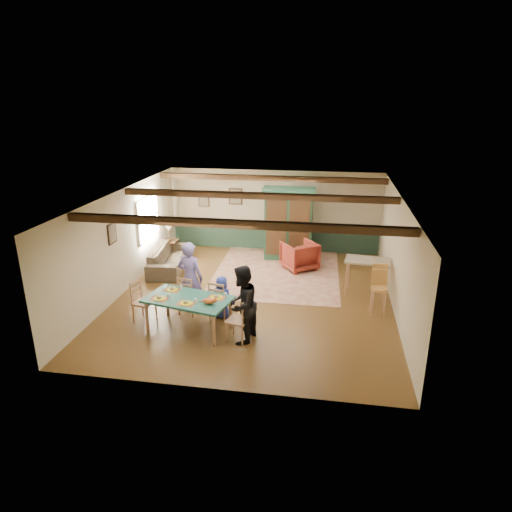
% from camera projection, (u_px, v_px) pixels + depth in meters
% --- Properties ---
extents(floor, '(8.00, 8.00, 0.00)m').
position_uv_depth(floor, '(254.00, 297.00, 11.91)').
color(floor, '#4F3316').
rests_on(floor, ground).
extents(wall_back, '(7.00, 0.02, 2.70)m').
position_uv_depth(wall_back, '(274.00, 211.00, 15.18)').
color(wall_back, beige).
rests_on(wall_back, floor).
extents(wall_left, '(0.02, 8.00, 2.70)m').
position_uv_depth(wall_left, '(123.00, 242.00, 12.00)').
color(wall_left, beige).
rests_on(wall_left, floor).
extents(wall_right, '(0.02, 8.00, 2.70)m').
position_uv_depth(wall_right, '(398.00, 256.00, 10.92)').
color(wall_right, beige).
rests_on(wall_right, floor).
extents(ceiling, '(7.00, 8.00, 0.02)m').
position_uv_depth(ceiling, '(254.00, 195.00, 11.01)').
color(ceiling, white).
rests_on(ceiling, wall_back).
extents(wainscot_back, '(6.95, 0.03, 0.90)m').
position_uv_depth(wainscot_back, '(274.00, 237.00, 15.46)').
color(wainscot_back, '#1A3124').
rests_on(wainscot_back, floor).
extents(ceiling_beam_front, '(6.95, 0.16, 0.16)m').
position_uv_depth(ceiling_beam_front, '(234.00, 224.00, 8.90)').
color(ceiling_beam_front, black).
rests_on(ceiling_beam_front, ceiling).
extents(ceiling_beam_mid, '(6.95, 0.16, 0.16)m').
position_uv_depth(ceiling_beam_mid, '(257.00, 196.00, 11.41)').
color(ceiling_beam_mid, black).
rests_on(ceiling_beam_mid, ceiling).
extents(ceiling_beam_back, '(6.95, 0.16, 0.16)m').
position_uv_depth(ceiling_beam_back, '(270.00, 178.00, 13.83)').
color(ceiling_beam_back, black).
rests_on(ceiling_beam_back, ceiling).
extents(window_left, '(0.06, 1.60, 1.30)m').
position_uv_depth(window_left, '(148.00, 218.00, 13.51)').
color(window_left, white).
rests_on(window_left, wall_left).
extents(picture_left_wall, '(0.04, 0.42, 0.52)m').
position_uv_depth(picture_left_wall, '(112.00, 233.00, 11.30)').
color(picture_left_wall, tan).
rests_on(picture_left_wall, wall_left).
extents(picture_back_a, '(0.45, 0.04, 0.55)m').
position_uv_depth(picture_back_a, '(236.00, 197.00, 15.20)').
color(picture_back_a, tan).
rests_on(picture_back_a, wall_back).
extents(picture_back_b, '(0.38, 0.04, 0.48)m').
position_uv_depth(picture_back_b, '(204.00, 200.00, 15.42)').
color(picture_back_b, tan).
rests_on(picture_back_b, wall_back).
extents(dining_table, '(2.04, 1.41, 0.77)m').
position_uv_depth(dining_table, '(189.00, 314.00, 10.13)').
color(dining_table, '#1C5A49').
rests_on(dining_table, floor).
extents(dining_chair_far_left, '(0.52, 0.54, 0.98)m').
position_uv_depth(dining_chair_far_left, '(189.00, 294.00, 10.89)').
color(dining_chair_far_left, '#AB7755').
rests_on(dining_chair_far_left, floor).
extents(dining_chair_far_right, '(0.52, 0.54, 0.98)m').
position_uv_depth(dining_chair_far_right, '(220.00, 300.00, 10.60)').
color(dining_chair_far_right, '#AB7755').
rests_on(dining_chair_far_right, floor).
extents(dining_chair_end_left, '(0.54, 0.52, 0.98)m').
position_uv_depth(dining_chair_end_left, '(144.00, 301.00, 10.52)').
color(dining_chair_end_left, '#AB7755').
rests_on(dining_chair_end_left, floor).
extents(dining_chair_end_right, '(0.54, 0.52, 0.98)m').
position_uv_depth(dining_chair_end_right, '(238.00, 319.00, 9.68)').
color(dining_chair_end_right, '#AB7755').
rests_on(dining_chair_end_right, floor).
extents(person_man, '(0.73, 0.56, 1.78)m').
position_uv_depth(person_man, '(190.00, 278.00, 10.83)').
color(person_man, '#7463AA').
rests_on(person_man, floor).
extents(person_woman, '(0.81, 0.95, 1.70)m').
position_uv_depth(person_woman, '(242.00, 305.00, 9.52)').
color(person_woman, black).
rests_on(person_woman, floor).
extents(person_child, '(0.57, 0.43, 1.04)m').
position_uv_depth(person_child, '(222.00, 297.00, 10.67)').
color(person_child, navy).
rests_on(person_child, floor).
extents(cat, '(0.39, 0.22, 0.19)m').
position_uv_depth(cat, '(209.00, 300.00, 9.68)').
color(cat, orange).
rests_on(cat, dining_table).
extents(place_setting_near_left, '(0.47, 0.39, 0.11)m').
position_uv_depth(place_setting_near_left, '(159.00, 297.00, 9.96)').
color(place_setting_near_left, yellow).
rests_on(place_setting_near_left, dining_table).
extents(place_setting_near_center, '(0.47, 0.39, 0.11)m').
position_uv_depth(place_setting_near_center, '(186.00, 301.00, 9.72)').
color(place_setting_near_center, yellow).
rests_on(place_setting_near_center, dining_table).
extents(place_setting_far_left, '(0.47, 0.39, 0.11)m').
position_uv_depth(place_setting_far_left, '(172.00, 288.00, 10.41)').
color(place_setting_far_left, yellow).
rests_on(place_setting_far_left, dining_table).
extents(place_setting_far_right, '(0.47, 0.39, 0.11)m').
position_uv_depth(place_setting_far_right, '(217.00, 296.00, 10.01)').
color(place_setting_far_right, yellow).
rests_on(place_setting_far_right, dining_table).
extents(area_rug, '(3.73, 4.39, 0.01)m').
position_uv_depth(area_rug, '(277.00, 272.00, 13.57)').
color(area_rug, beige).
rests_on(area_rug, floor).
extents(armoire, '(1.64, 0.67, 2.30)m').
position_uv_depth(armoire, '(288.00, 224.00, 14.38)').
color(armoire, '#163823').
rests_on(armoire, floor).
extents(armchair, '(1.28, 1.29, 0.85)m').
position_uv_depth(armchair, '(300.00, 256.00, 13.74)').
color(armchair, '#551411').
rests_on(armchair, floor).
extents(sofa, '(1.19, 2.42, 0.68)m').
position_uv_depth(sofa, '(169.00, 258.00, 13.79)').
color(sofa, '#413729').
rests_on(sofa, floor).
extents(end_table, '(0.50, 0.50, 0.60)m').
position_uv_depth(end_table, '(170.00, 249.00, 14.68)').
color(end_table, black).
rests_on(end_table, floor).
extents(table_lamp, '(0.33, 0.33, 0.55)m').
position_uv_depth(table_lamp, '(169.00, 232.00, 14.49)').
color(table_lamp, '#CAB483').
rests_on(table_lamp, end_table).
extents(counter_table, '(1.22, 0.81, 0.95)m').
position_uv_depth(counter_table, '(367.00, 277.00, 11.98)').
color(counter_table, '#BAB090').
rests_on(counter_table, floor).
extents(bar_stool_left, '(0.40, 0.43, 1.11)m').
position_uv_depth(bar_stool_left, '(379.00, 294.00, 10.78)').
color(bar_stool_left, tan).
rests_on(bar_stool_left, floor).
extents(bar_stool_right, '(0.40, 0.43, 1.07)m').
position_uv_depth(bar_stool_right, '(380.00, 287.00, 11.22)').
color(bar_stool_right, tan).
rests_on(bar_stool_right, floor).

